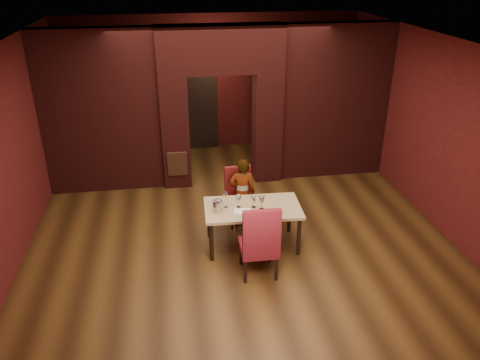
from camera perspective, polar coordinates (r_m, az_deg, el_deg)
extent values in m
plane|color=#4E3113|center=(8.36, -0.45, -5.74)|extent=(8.00, 8.00, 0.00)
cube|color=silver|center=(7.23, -0.53, 16.46)|extent=(7.00, 8.00, 0.04)
cube|color=maroon|center=(11.45, -3.51, 11.68)|extent=(7.00, 0.04, 3.20)
cube|color=maroon|center=(4.25, 7.81, -15.09)|extent=(7.00, 0.04, 3.20)
cube|color=maroon|center=(7.97, -26.27, 2.66)|extent=(0.04, 8.00, 3.20)
cube|color=maroon|center=(8.84, 22.69, 5.46)|extent=(0.04, 8.00, 3.20)
cube|color=maroon|center=(9.61, -7.90, 5.93)|extent=(0.55, 0.55, 2.30)
cube|color=maroon|center=(9.81, 3.31, 6.55)|extent=(0.55, 0.55, 2.30)
cube|color=maroon|center=(9.26, -2.41, 15.65)|extent=(2.45, 0.55, 0.90)
cube|color=maroon|center=(9.56, -16.62, 7.83)|extent=(2.28, 0.35, 3.20)
cube|color=maroon|center=(10.06, 11.37, 9.27)|extent=(2.28, 0.35, 3.20)
cube|color=#9C532D|center=(9.56, -7.63, 1.95)|extent=(0.40, 0.03, 0.50)
cube|color=black|center=(11.50, -5.41, 8.85)|extent=(0.90, 0.08, 2.10)
cube|color=black|center=(11.47, -5.40, 8.79)|extent=(1.02, 0.04, 2.22)
cube|color=tan|center=(7.69, 1.52, -5.64)|extent=(1.58, 0.93, 0.72)
cube|color=maroon|center=(8.24, 0.04, -2.13)|extent=(0.51, 0.51, 1.03)
cube|color=maroon|center=(6.94, 2.29, -7.14)|extent=(0.55, 0.55, 1.20)
imported|color=white|center=(8.11, 0.26, -1.59)|extent=(0.49, 0.35, 1.28)
cube|color=white|center=(7.39, 0.31, -3.80)|extent=(0.29, 0.23, 0.00)
cylinder|color=#ADADB3|center=(7.35, -2.71, -3.16)|extent=(0.16, 0.16, 0.19)
cylinder|color=white|center=(7.44, -1.76, -2.37)|extent=(0.06, 0.06, 0.28)
imported|color=#2D5D22|center=(8.57, 5.08, -3.22)|extent=(0.53, 0.51, 0.46)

